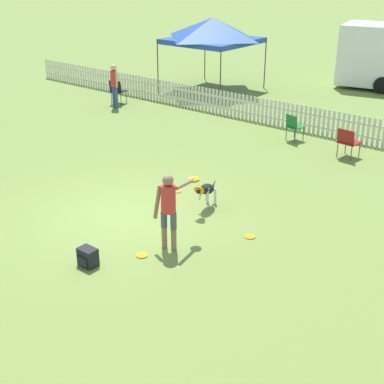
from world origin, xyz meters
TOP-DOWN VIEW (x-y plane):
  - ground_plane at (0.00, 0.00)m, footprint 240.00×240.00m
  - handler_person at (1.66, -0.43)m, footprint 0.45×1.00m
  - leaping_dog at (1.15, 1.38)m, footprint 0.45×1.08m
  - frisbee_near_handler at (2.64, 0.89)m, footprint 0.22×0.22m
  - frisbee_near_dog at (0.03, 1.69)m, footprint 0.22×0.22m
  - frisbee_midfield at (1.45, -1.01)m, footprint 0.22×0.22m
  - backpack_on_grass at (0.92, -1.87)m, footprint 0.34×0.28m
  - picket_fence at (-0.00, 7.87)m, footprint 26.25×0.04m
  - folding_chair_blue_left at (-7.09, 6.62)m, footprint 0.60×0.62m
  - folding_chair_center at (2.21, 6.45)m, footprint 0.57×0.59m
  - folding_chair_green_right at (0.31, 6.84)m, footprint 0.53×0.54m
  - canopy_tent_main at (-5.74, 10.77)m, footprint 3.23×3.23m
  - spectator_standing at (-6.73, 6.15)m, footprint 0.41×0.27m

SIDE VIEW (x-z plane):
  - ground_plane at x=0.00m, z-range 0.00..0.00m
  - frisbee_near_handler at x=2.64m, z-range 0.00..0.02m
  - frisbee_near_dog at x=0.03m, z-range 0.00..0.02m
  - frisbee_midfield at x=1.45m, z-range 0.00..0.02m
  - backpack_on_grass at x=0.92m, z-range 0.00..0.35m
  - picket_fence at x=0.00m, z-range 0.00..0.86m
  - leaping_dog at x=1.15m, z-range 0.10..0.83m
  - folding_chair_green_right at x=0.31m, z-range 0.08..0.92m
  - folding_chair_center at x=2.21m, z-range 0.08..0.94m
  - folding_chair_blue_left at x=-7.09m, z-range 0.09..1.00m
  - handler_person at x=1.66m, z-range 0.18..1.72m
  - spectator_standing at x=-6.73m, z-range 0.17..1.77m
  - canopy_tent_main at x=-5.74m, z-range 0.95..3.86m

